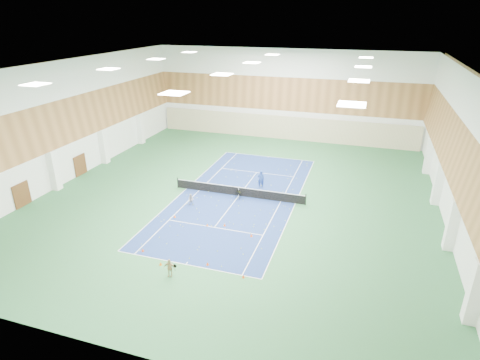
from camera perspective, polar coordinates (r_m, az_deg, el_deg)
name	(u,v)px	position (r m, az deg, el deg)	size (l,w,h in m)	color
ground	(239,196)	(38.40, -0.19, -2.29)	(40.00, 40.00, 0.00)	#296037
room_shell	(239,136)	(36.27, -0.21, 6.34)	(36.00, 40.00, 12.00)	white
wood_cladding	(239,114)	(35.75, -0.21, 9.41)	(36.00, 40.00, 8.00)	#9F693B
ceiling_light_grid	(238,68)	(35.06, -0.22, 15.66)	(21.40, 25.40, 0.06)	white
court_surface	(239,196)	(38.39, -0.19, -2.28)	(10.97, 23.77, 0.01)	navy
tennis_balls_scatter	(239,196)	(38.38, -0.19, -2.22)	(10.57, 22.77, 0.07)	#B5D724
tennis_net	(239,191)	(38.17, -0.20, -1.54)	(12.80, 0.10, 1.10)	black
back_curtain	(283,128)	(55.87, 6.16, 7.42)	(35.40, 0.16, 3.20)	#C6B793
door_left_a	(22,195)	(41.03, -28.62, -1.86)	(0.08, 1.80, 2.20)	#593319
door_left_b	(80,165)	(46.35, -21.77, 1.99)	(0.08, 1.80, 2.20)	#593319
coach	(261,179)	(40.01, 2.98, 0.15)	(0.65, 0.43, 1.79)	navy
child_court	(191,200)	(36.61, -6.98, -2.80)	(0.55, 0.43, 1.13)	#95949D
child_apron	(169,268)	(27.51, -10.00, -12.19)	(0.76, 0.32, 1.30)	tan
ball_cart	(238,195)	(37.67, -0.27, -2.14)	(0.46, 0.46, 0.79)	black
cone_svc_a	(175,216)	(34.90, -9.28, -5.10)	(0.22, 0.22, 0.24)	#EE510C
cone_svc_b	(207,225)	(33.26, -4.68, -6.36)	(0.19, 0.19, 0.21)	orange
cone_svc_c	(225,225)	(33.16, -2.20, -6.39)	(0.20, 0.20, 0.22)	#FF410D
cone_svc_d	(251,235)	(31.69, 1.63, -7.85)	(0.22, 0.22, 0.25)	#ED490C
cone_base_a	(143,250)	(30.72, -13.66, -9.65)	(0.22, 0.22, 0.24)	red
cone_base_b	(161,263)	(28.98, -11.24, -11.57)	(0.22, 0.22, 0.24)	orange
cone_base_c	(208,264)	(28.52, -4.63, -11.77)	(0.22, 0.22, 0.24)	#F54F0C
cone_base_d	(243,276)	(27.27, 0.48, -13.53)	(0.20, 0.20, 0.22)	#DE400B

